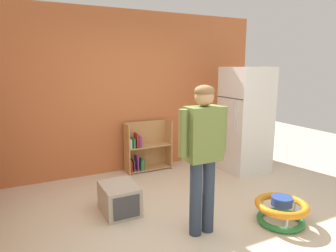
# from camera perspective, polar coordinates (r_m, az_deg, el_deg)

# --- Properties ---
(ground_plane) EXTENTS (12.00, 12.00, 0.00)m
(ground_plane) POSITION_cam_1_polar(r_m,az_deg,el_deg) (3.51, 4.43, -19.54)
(ground_plane) COLOR beige
(ground_plane) RESTS_ON ground
(back_wall) EXTENTS (5.20, 0.06, 2.70)m
(back_wall) POSITION_cam_1_polar(r_m,az_deg,el_deg) (5.17, -8.82, 6.20)
(back_wall) COLOR #C66A3B
(back_wall) RESTS_ON ground
(refrigerator) EXTENTS (0.73, 0.68, 1.78)m
(refrigerator) POSITION_cam_1_polar(r_m,az_deg,el_deg) (5.33, 14.39, 1.14)
(refrigerator) COLOR white
(refrigerator) RESTS_ON ground
(bookshelf) EXTENTS (0.80, 0.28, 0.85)m
(bookshelf) POSITION_cam_1_polar(r_m,az_deg,el_deg) (5.28, -4.42, -4.42)
(bookshelf) COLOR tan
(bookshelf) RESTS_ON ground
(standing_person) EXTENTS (0.57, 0.22, 1.61)m
(standing_person) POSITION_cam_1_polar(r_m,az_deg,el_deg) (3.16, 6.65, -4.03)
(standing_person) COLOR #2C394B
(standing_person) RESTS_ON ground
(baby_walker) EXTENTS (0.60, 0.60, 0.32)m
(baby_walker) POSITION_cam_1_polar(r_m,az_deg,el_deg) (3.85, 20.56, -14.64)
(baby_walker) COLOR #2F8741
(baby_walker) RESTS_ON ground
(pet_carrier) EXTENTS (0.42, 0.55, 0.36)m
(pet_carrier) POSITION_cam_1_polar(r_m,az_deg,el_deg) (3.90, -9.14, -13.35)
(pet_carrier) COLOR #BEB39F
(pet_carrier) RESTS_ON ground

